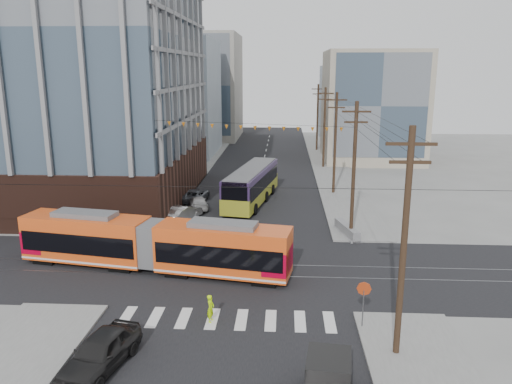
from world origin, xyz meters
The scene contains 17 objects.
ground centered at (0.00, 0.00, 0.00)m, with size 160.00×160.00×0.00m, color slate.
office_building centered at (-22.00, 23.00, 14.30)m, with size 30.00×25.00×28.60m, color #381E16.
bg_bldg_nw_near centered at (-17.00, 52.00, 9.00)m, with size 18.00×16.00×18.00m, color #8C99A5.
bg_bldg_ne_near centered at (16.00, 48.00, 8.00)m, with size 14.00×14.00×16.00m, color gray.
bg_bldg_nw_far centered at (-14.00, 72.00, 10.00)m, with size 16.00×18.00×20.00m, color gray.
bg_bldg_ne_far centered at (18.00, 68.00, 7.00)m, with size 16.00×16.00×14.00m, color #8C99A5.
utility_pole_near centered at (8.50, -6.00, 5.50)m, with size 0.30×0.30×11.00m, color black.
utility_pole_far centered at (8.50, 56.00, 5.50)m, with size 0.30×0.30×11.00m, color black.
streetcar centered at (-5.79, 3.73, 1.81)m, with size 18.82×2.65×3.63m, color #DF4D16, non-canonical shape.
city_bus centered at (-0.24, 21.85, 1.85)m, with size 2.83×13.06×3.70m, color #322147, non-canonical shape.
black_sedan centered at (-5.22, -7.87, 0.83)m, with size 1.97×4.89×1.67m, color black.
parked_car_silver centered at (-6.04, 15.08, 0.71)m, with size 1.50×4.30×1.42m, color #B3B3B3.
parked_car_white centered at (-5.36, 19.06, 0.61)m, with size 1.71×4.21×1.22m, color #B6B6B6.
parked_car_grey centered at (-6.08, 21.66, 0.68)m, with size 2.25×4.88×1.36m, color #4D525A.
pedestrian centered at (-0.84, -3.28, 0.78)m, with size 0.57×0.37×1.55m, color #B9F303.
stop_sign centered at (7.24, -3.59, 1.24)m, with size 0.76×0.76×2.48m, color #A53311, non-canonical shape.
jersey_barrier centered at (8.30, 11.89, 0.43)m, with size 0.96×4.28×0.86m, color gray.
Camera 1 is at (2.99, -27.74, 13.34)m, focal length 35.00 mm.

